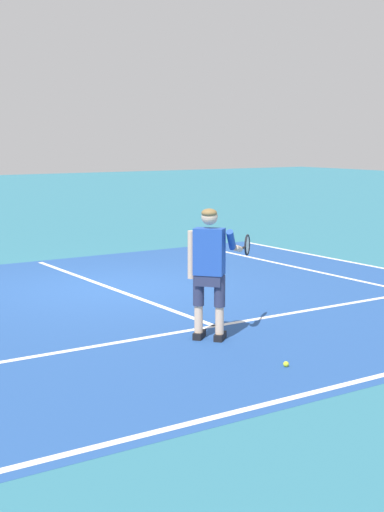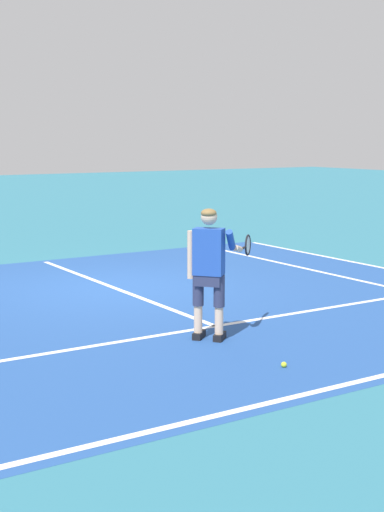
{
  "view_description": "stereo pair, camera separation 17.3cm",
  "coord_description": "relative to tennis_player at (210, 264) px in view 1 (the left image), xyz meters",
  "views": [
    {
      "loc": [
        -5.78,
        -11.36,
        2.59
      ],
      "look_at": [
        -0.47,
        -3.28,
        1.05
      ],
      "focal_mm": 51.98,
      "sensor_mm": 36.0,
      "label": 1
    },
    {
      "loc": [
        -5.64,
        -11.45,
        2.59
      ],
      "look_at": [
        -0.47,
        -3.28,
        1.05
      ],
      "focal_mm": 51.98,
      "sensor_mm": 36.0,
      "label": 2
    }
  ],
  "objects": [
    {
      "name": "line_singles_right",
      "position": [
        4.56,
        2.32,
        -0.99
      ],
      "size": [
        0.1,
        9.19,
        0.01
      ],
      "primitive_type": "cube",
      "color": "white",
      "rests_on": "ground"
    },
    {
      "name": "ground_plane",
      "position": [
        0.44,
        3.67,
        -0.99
      ],
      "size": [
        80.0,
        80.0,
        0.0
      ],
      "primitive_type": "plane",
      "color": "teal"
    },
    {
      "name": "line_service",
      "position": [
        0.44,
        0.51,
        -0.99
      ],
      "size": [
        8.23,
        0.1,
        0.01
      ],
      "primitive_type": "cube",
      "color": "white",
      "rests_on": "ground"
    },
    {
      "name": "line_centre_service",
      "position": [
        0.44,
        3.71,
        -0.99
      ],
      "size": [
        0.1,
        6.4,
        0.01
      ],
      "primitive_type": "cube",
      "color": "white",
      "rests_on": "ground"
    },
    {
      "name": "line_baseline",
      "position": [
        0.44,
        -2.27,
        -0.99
      ],
      "size": [
        10.98,
        0.1,
        0.01
      ],
      "primitive_type": "cube",
      "color": "white",
      "rests_on": "ground"
    },
    {
      "name": "tennis_player",
      "position": [
        0.0,
        0.0,
        0.0
      ],
      "size": [
        1.18,
        0.69,
        1.71
      ],
      "color": "black",
      "rests_on": "ground"
    },
    {
      "name": "court_inner_surface",
      "position": [
        0.44,
        2.32,
        -0.99
      ],
      "size": [
        10.98,
        9.59,
        0.0
      ],
      "primitive_type": "cube",
      "color": "#234C93",
      "rests_on": "ground"
    },
    {
      "name": "tennis_ball_near_feet",
      "position": [
        0.05,
        -1.45,
        -0.96
      ],
      "size": [
        0.07,
        0.07,
        0.07
      ],
      "primitive_type": "sphere",
      "color": "#CCE02D",
      "rests_on": "ground"
    }
  ]
}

